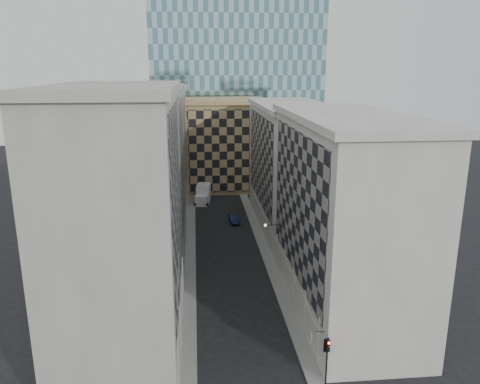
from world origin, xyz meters
TOP-DOWN VIEW (x-y plane):
  - sidewalk_west at (-5.25, 30.00)m, footprint 1.50×100.00m
  - sidewalk_east at (5.25, 30.00)m, footprint 1.50×100.00m
  - bldg_left_a at (-10.88, 11.00)m, footprint 10.80×22.80m
  - bldg_left_b at (-10.88, 33.00)m, footprint 10.80×22.80m
  - bldg_left_c at (-10.88, 55.00)m, footprint 10.80×22.80m
  - bldg_right_a at (10.88, 15.00)m, footprint 10.80×26.80m
  - bldg_right_b at (10.89, 42.00)m, footprint 10.80×28.80m
  - tan_block at (2.00, 67.90)m, footprint 16.80×14.80m
  - church_tower at (0.00, 82.00)m, footprint 7.20×7.20m
  - flagpoles_left at (-5.90, 6.00)m, footprint 0.10×6.33m
  - bracket_lamp at (4.38, 24.00)m, footprint 1.98×0.36m
  - traffic_light at (5.90, 1.69)m, footprint 0.51×0.51m
  - box_truck at (-2.96, 56.44)m, footprint 3.27×6.32m
  - dark_car at (1.91, 43.63)m, footprint 1.64×4.11m
  - shop_sign at (4.97, 3.00)m, footprint 1.14×0.65m

SIDE VIEW (x-z plane):
  - sidewalk_west at x=-5.25m, z-range 0.00..0.15m
  - sidewalk_east at x=5.25m, z-range 0.00..0.15m
  - dark_car at x=1.91m, z-range 0.00..1.33m
  - box_truck at x=-2.96m, z-range -0.21..3.10m
  - traffic_light at x=5.90m, z-range 1.04..5.16m
  - shop_sign at x=4.97m, z-range 3.48..4.20m
  - bracket_lamp at x=4.38m, z-range 6.02..6.38m
  - flagpoles_left at x=-5.90m, z-range 6.83..9.17m
  - tan_block at x=2.00m, z-range 0.04..18.84m
  - bldg_right_b at x=10.89m, z-range 0.00..19.70m
  - bldg_right_a at x=10.88m, z-range -0.03..20.67m
  - bldg_left_c at x=-10.88m, z-range -0.02..21.68m
  - bldg_left_b at x=-10.88m, z-range -0.03..22.67m
  - bldg_left_a at x=-10.88m, z-range -0.03..23.67m
  - church_tower at x=0.00m, z-range 1.20..52.70m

